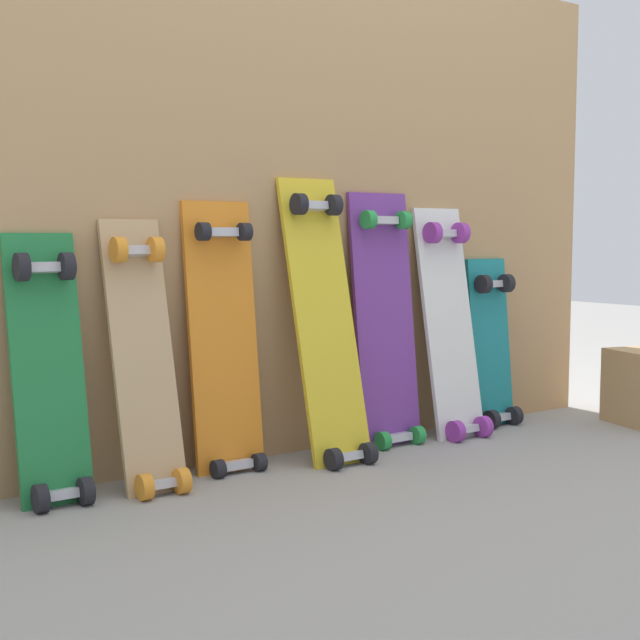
{
  "coord_description": "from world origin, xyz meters",
  "views": [
    {
      "loc": [
        -1.44,
        -2.16,
        0.65
      ],
      "look_at": [
        0.0,
        -0.07,
        0.41
      ],
      "focal_mm": 49.0,
      "sensor_mm": 36.0,
      "label": 1
    }
  ],
  "objects_px": {
    "skateboard_orange": "(225,349)",
    "skateboard_yellow": "(327,330)",
    "skateboard_green": "(50,381)",
    "skateboard_white": "(451,331)",
    "skateboard_purple": "(386,329)",
    "skateboard_natural": "(145,367)",
    "skateboard_teal": "(492,351)"
  },
  "relations": [
    {
      "from": "skateboard_purple",
      "to": "skateboard_green",
      "type": "bearing_deg",
      "value": -178.97
    },
    {
      "from": "skateboard_orange",
      "to": "skateboard_teal",
      "type": "height_order",
      "value": "skateboard_orange"
    },
    {
      "from": "skateboard_natural",
      "to": "skateboard_purple",
      "type": "height_order",
      "value": "skateboard_purple"
    },
    {
      "from": "skateboard_orange",
      "to": "skateboard_purple",
      "type": "height_order",
      "value": "skateboard_purple"
    },
    {
      "from": "skateboard_green",
      "to": "skateboard_white",
      "type": "distance_m",
      "value": 1.33
    },
    {
      "from": "skateboard_orange",
      "to": "skateboard_teal",
      "type": "relative_size",
      "value": 1.28
    },
    {
      "from": "skateboard_yellow",
      "to": "skateboard_white",
      "type": "height_order",
      "value": "skateboard_yellow"
    },
    {
      "from": "skateboard_green",
      "to": "skateboard_teal",
      "type": "distance_m",
      "value": 1.56
    },
    {
      "from": "skateboard_orange",
      "to": "skateboard_white",
      "type": "distance_m",
      "value": 0.83
    },
    {
      "from": "skateboard_green",
      "to": "skateboard_yellow",
      "type": "relative_size",
      "value": 0.81
    },
    {
      "from": "skateboard_orange",
      "to": "skateboard_yellow",
      "type": "relative_size",
      "value": 0.92
    },
    {
      "from": "skateboard_white",
      "to": "skateboard_purple",
      "type": "bearing_deg",
      "value": 173.02
    },
    {
      "from": "skateboard_green",
      "to": "skateboard_natural",
      "type": "relative_size",
      "value": 0.95
    },
    {
      "from": "skateboard_purple",
      "to": "skateboard_natural",
      "type": "bearing_deg",
      "value": -176.95
    },
    {
      "from": "skateboard_white",
      "to": "skateboard_yellow",
      "type": "bearing_deg",
      "value": -176.78
    },
    {
      "from": "skateboard_green",
      "to": "skateboard_purple",
      "type": "bearing_deg",
      "value": 1.03
    },
    {
      "from": "skateboard_orange",
      "to": "skateboard_teal",
      "type": "xyz_separation_m",
      "value": [
        1.06,
        0.01,
        -0.08
      ]
    },
    {
      "from": "skateboard_white",
      "to": "skateboard_teal",
      "type": "distance_m",
      "value": 0.25
    },
    {
      "from": "skateboard_yellow",
      "to": "skateboard_white",
      "type": "xyz_separation_m",
      "value": [
        0.52,
        0.03,
        -0.04
      ]
    },
    {
      "from": "skateboard_natural",
      "to": "skateboard_white",
      "type": "distance_m",
      "value": 1.09
    },
    {
      "from": "skateboard_green",
      "to": "skateboard_white",
      "type": "height_order",
      "value": "skateboard_white"
    },
    {
      "from": "skateboard_orange",
      "to": "skateboard_white",
      "type": "relative_size",
      "value": 1.01
    },
    {
      "from": "skateboard_orange",
      "to": "skateboard_purple",
      "type": "relative_size",
      "value": 0.96
    },
    {
      "from": "skateboard_orange",
      "to": "skateboard_yellow",
      "type": "height_order",
      "value": "skateboard_yellow"
    },
    {
      "from": "skateboard_natural",
      "to": "skateboard_orange",
      "type": "xyz_separation_m",
      "value": [
        0.26,
        0.05,
        0.02
      ]
    },
    {
      "from": "skateboard_orange",
      "to": "skateboard_yellow",
      "type": "distance_m",
      "value": 0.31
    },
    {
      "from": "skateboard_white",
      "to": "skateboard_orange",
      "type": "bearing_deg",
      "value": 177.64
    },
    {
      "from": "skateboard_orange",
      "to": "skateboard_green",
      "type": "bearing_deg",
      "value": -177.4
    },
    {
      "from": "skateboard_green",
      "to": "skateboard_orange",
      "type": "distance_m",
      "value": 0.5
    },
    {
      "from": "skateboard_teal",
      "to": "skateboard_green",
      "type": "bearing_deg",
      "value": -178.91
    },
    {
      "from": "skateboard_yellow",
      "to": "skateboard_purple",
      "type": "distance_m",
      "value": 0.28
    },
    {
      "from": "skateboard_orange",
      "to": "skateboard_yellow",
      "type": "xyz_separation_m",
      "value": [
        0.3,
        -0.06,
        0.04
      ]
    }
  ]
}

